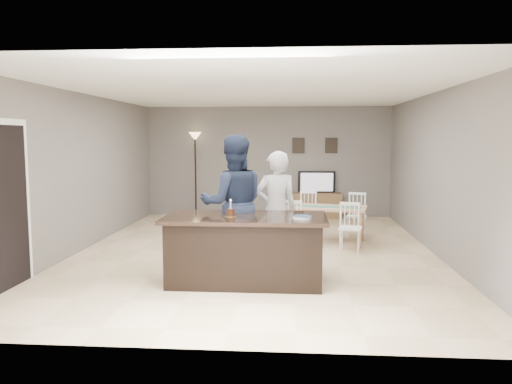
# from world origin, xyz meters

# --- Properties ---
(floor) EXTENTS (8.00, 8.00, 0.00)m
(floor) POSITION_xyz_m (0.00, 0.00, 0.00)
(floor) COLOR #D8B78A
(floor) RESTS_ON ground
(room_shell) EXTENTS (8.00, 8.00, 8.00)m
(room_shell) POSITION_xyz_m (0.00, 0.00, 1.68)
(room_shell) COLOR slate
(room_shell) RESTS_ON floor
(kitchen_island) EXTENTS (2.15, 1.10, 0.90)m
(kitchen_island) POSITION_xyz_m (0.00, -1.80, 0.45)
(kitchen_island) COLOR black
(kitchen_island) RESTS_ON floor
(tv_console) EXTENTS (1.20, 0.40, 0.60)m
(tv_console) POSITION_xyz_m (1.20, 3.77, 0.30)
(tv_console) COLOR brown
(tv_console) RESTS_ON floor
(television) EXTENTS (0.91, 0.12, 0.53)m
(television) POSITION_xyz_m (1.20, 3.84, 0.86)
(television) COLOR black
(television) RESTS_ON tv_console
(tv_screen_glow) EXTENTS (0.78, 0.00, 0.78)m
(tv_screen_glow) POSITION_xyz_m (1.20, 3.76, 0.87)
(tv_screen_glow) COLOR orange
(tv_screen_glow) RESTS_ON tv_console
(picture_frames) EXTENTS (1.10, 0.02, 0.38)m
(picture_frames) POSITION_xyz_m (1.15, 3.98, 1.75)
(picture_frames) COLOR black
(picture_frames) RESTS_ON room_shell
(doorway) EXTENTS (0.00, 2.10, 2.65)m
(doorway) POSITION_xyz_m (-2.99, -2.30, 1.26)
(doorway) COLOR black
(doorway) RESTS_ON floor
(woman) EXTENTS (0.73, 0.58, 1.74)m
(woman) POSITION_xyz_m (0.38, -0.98, 0.87)
(woman) COLOR #B3B3B7
(woman) RESTS_ON floor
(man) EXTENTS (1.10, 0.94, 1.98)m
(man) POSITION_xyz_m (-0.23, -1.25, 0.99)
(man) COLOR #1A233A
(man) RESTS_ON floor
(birthday_cake) EXTENTS (0.15, 0.15, 0.23)m
(birthday_cake) POSITION_xyz_m (-0.19, -1.88, 0.95)
(birthday_cake) COLOR gold
(birthday_cake) RESTS_ON kitchen_island
(plate_stack) EXTENTS (0.24, 0.24, 0.04)m
(plate_stack) POSITION_xyz_m (0.75, -1.98, 0.92)
(plate_stack) COLOR white
(plate_stack) RESTS_ON kitchen_island
(dining_table) EXTENTS (1.64, 1.84, 0.87)m
(dining_table) POSITION_xyz_m (1.26, 0.87, 0.55)
(dining_table) COLOR tan
(dining_table) RESTS_ON floor
(floor_lamp) EXTENTS (0.31, 0.31, 2.08)m
(floor_lamp) POSITION_xyz_m (-1.78, 3.77, 1.61)
(floor_lamp) COLOR black
(floor_lamp) RESTS_ON floor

